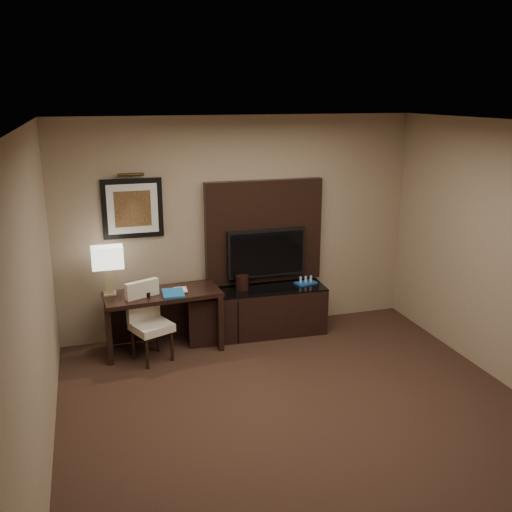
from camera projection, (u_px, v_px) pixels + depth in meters
name	position (u px, v px, depth m)	size (l,w,h in m)	color
floor	(313.00, 430.00, 5.18)	(4.50, 5.00, 0.01)	#311D16
ceiling	(322.00, 126.00, 4.44)	(4.50, 5.00, 0.01)	silver
wall_back	(240.00, 226.00, 7.11)	(4.50, 0.01, 2.70)	gray
wall_left	(34.00, 319.00, 4.19)	(0.01, 5.00, 2.70)	gray
desk	(164.00, 321.00, 6.73)	(1.33, 0.57, 0.71)	black
credenza	(256.00, 312.00, 7.16)	(1.75, 0.49, 0.60)	black
tv_wall_panel	(264.00, 232.00, 7.16)	(1.50, 0.12, 1.30)	black
tv	(266.00, 253.00, 7.14)	(1.00, 0.08, 0.60)	black
artwork	(133.00, 208.00, 6.65)	(0.70, 0.04, 0.70)	black
picture_light	(131.00, 175.00, 6.50)	(0.04, 0.04, 0.30)	#3D2E13
desk_chair	(152.00, 326.00, 6.43)	(0.40, 0.46, 0.83)	#EDE1C6
table_lamp	(108.00, 271.00, 6.48)	(0.35, 0.20, 0.56)	tan
desk_phone	(142.00, 290.00, 6.55)	(0.22, 0.20, 0.11)	black
blue_folder	(173.00, 293.00, 6.57)	(0.24, 0.32, 0.02)	#1B63B3
book	(174.00, 283.00, 6.63)	(0.15, 0.02, 0.20)	#C1B097
ice_bucket	(242.00, 282.00, 7.04)	(0.16, 0.16, 0.18)	black
minibar_tray	(306.00, 280.00, 7.26)	(0.27, 0.16, 0.10)	#184BA0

